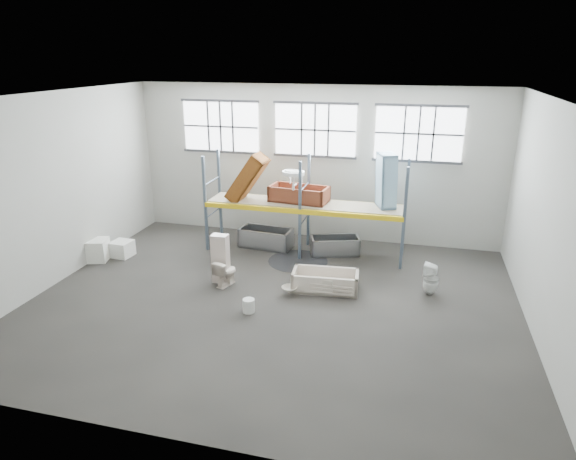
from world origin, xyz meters
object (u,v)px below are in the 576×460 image
(rust_tub_flat, at_px, (299,194))
(blue_tub_upright, at_px, (386,181))
(toilet_beige, at_px, (226,272))
(bucket, at_px, (249,306))
(steel_tub_left, at_px, (266,238))
(steel_tub_right, at_px, (335,245))
(cistern_tall, at_px, (221,259))
(carton_near, at_px, (95,250))
(bathtub_beige, at_px, (325,281))
(toilet_white, at_px, (431,279))

(rust_tub_flat, xyz_separation_m, blue_tub_upright, (2.60, 0.06, 0.57))
(toilet_beige, xyz_separation_m, bucket, (1.08, -1.28, -0.19))
(steel_tub_left, bearing_deg, steel_tub_right, -0.97)
(cistern_tall, distance_m, carton_near, 4.29)
(rust_tub_flat, height_order, blue_tub_upright, blue_tub_upright)
(toilet_beige, distance_m, carton_near, 4.48)
(bathtub_beige, relative_size, blue_tub_upright, 1.08)
(toilet_beige, bearing_deg, steel_tub_left, -76.96)
(carton_near, bearing_deg, bathtub_beige, -1.99)
(bathtub_beige, height_order, cistern_tall, cistern_tall)
(cistern_tall, distance_m, steel_tub_left, 2.89)
(toilet_white, relative_size, bucket, 2.52)
(steel_tub_left, relative_size, bucket, 4.93)
(rust_tub_flat, relative_size, blue_tub_upright, 1.12)
(toilet_beige, relative_size, steel_tub_left, 0.43)
(toilet_white, height_order, blue_tub_upright, blue_tub_upright)
(rust_tub_flat, bearing_deg, bucket, -92.91)
(bathtub_beige, distance_m, cistern_tall, 2.87)
(steel_tub_right, height_order, blue_tub_upright, blue_tub_upright)
(toilet_beige, xyz_separation_m, toilet_white, (5.32, 0.81, 0.06))
(rust_tub_flat, distance_m, bucket, 4.60)
(steel_tub_right, relative_size, rust_tub_flat, 0.83)
(cistern_tall, bearing_deg, bucket, -45.86)
(toilet_white, bearing_deg, cistern_tall, -75.81)
(toilet_beige, distance_m, cistern_tall, 0.40)
(bathtub_beige, xyz_separation_m, carton_near, (-7.08, 0.25, 0.07))
(cistern_tall, height_order, blue_tub_upright, blue_tub_upright)
(steel_tub_left, distance_m, bucket, 4.36)
(rust_tub_flat, distance_m, blue_tub_upright, 2.66)
(cistern_tall, height_order, carton_near, cistern_tall)
(bathtub_beige, height_order, bucket, bathtub_beige)
(toilet_beige, distance_m, bucket, 1.69)
(steel_tub_right, xyz_separation_m, carton_near, (-6.91, -2.32, 0.06))
(bathtub_beige, xyz_separation_m, toilet_white, (2.68, 0.43, 0.17))
(bathtub_beige, xyz_separation_m, bucket, (-1.56, -1.66, -0.09))
(bathtub_beige, distance_m, bucket, 2.28)
(rust_tub_flat, height_order, bucket, rust_tub_flat)
(steel_tub_left, distance_m, blue_tub_upright, 4.23)
(toilet_beige, relative_size, blue_tub_upright, 0.45)
(blue_tub_upright, height_order, bucket, blue_tub_upright)
(toilet_white, distance_m, steel_tub_left, 5.54)
(steel_tub_left, height_order, steel_tub_right, steel_tub_left)
(bathtub_beige, xyz_separation_m, steel_tub_left, (-2.42, 2.61, 0.05))
(steel_tub_left, xyz_separation_m, rust_tub_flat, (1.07, 0.02, 1.52))
(steel_tub_left, bearing_deg, carton_near, -153.16)
(toilet_white, bearing_deg, rust_tub_flat, -111.31)
(cistern_tall, xyz_separation_m, steel_tub_right, (2.66, 2.80, -0.41))
(toilet_white, relative_size, carton_near, 1.11)
(bathtub_beige, relative_size, cistern_tall, 1.27)
(steel_tub_left, height_order, carton_near, carton_near)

